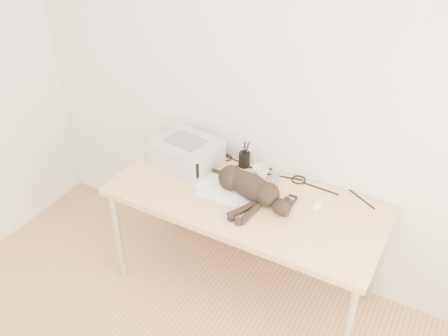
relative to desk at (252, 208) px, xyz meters
The scene contains 11 objects.
wall_back 0.75m from the desk, 90.00° to the left, with size 3.50×3.50×0.00m, color white.
desk is the anchor object (origin of this frame).
printer 0.53m from the desk, behind, with size 0.41×0.36×0.18m.
papers 0.21m from the desk, 150.64° to the right, with size 0.37×0.28×0.01m.
cat 0.21m from the desk, 95.13° to the right, with size 0.66×0.40×0.15m.
mug 0.21m from the desk, 93.02° to the left, with size 0.10×0.10×0.09m, color white.
pen_cup 0.32m from the desk, 128.11° to the left, with size 0.07×0.07×0.18m.
remote_grey 0.21m from the desk, 55.49° to the left, with size 0.05×0.19×0.02m, color slate.
remote_black 0.28m from the desk, ahead, with size 0.05×0.18×0.02m, color black.
mouse 0.41m from the desk, ahead, with size 0.06×0.10×0.03m, color white.
cable_tangle 0.26m from the desk, 90.00° to the left, with size 1.36×0.09×0.01m, color black, non-canonical shape.
Camera 1 is at (1.00, -0.66, 2.51)m, focal length 40.00 mm.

